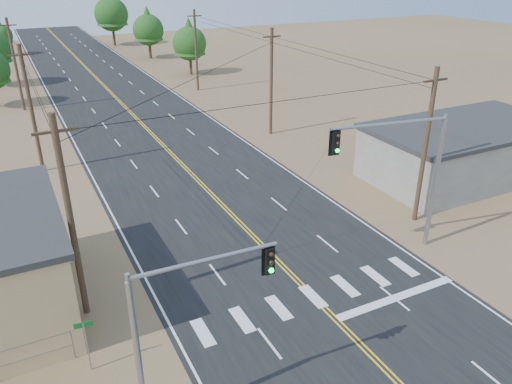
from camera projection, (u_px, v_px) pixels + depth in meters
road at (175, 157)px, 43.18m from camera, size 15.00×200.00×0.02m
building_right at (464, 152)px, 38.79m from camera, size 15.00×8.00×4.00m
utility_pole_left_near at (70, 219)px, 22.18m from camera, size 1.80×0.30×10.00m
utility_pole_left_mid at (31, 109)px, 38.33m from camera, size 1.80×0.30×10.00m
utility_pole_left_far at (15, 64)px, 54.48m from camera, size 1.80×0.30×10.00m
utility_pole_right_near at (425, 146)px, 30.76m from camera, size 1.80×0.30×10.00m
utility_pole_right_mid at (271, 82)px, 46.91m from camera, size 1.80×0.30×10.00m
utility_pole_right_far at (196, 50)px, 63.06m from camera, size 1.80×0.30×10.00m
signal_mast_left at (178, 319)px, 16.80m from camera, size 5.24×0.59×6.87m
signal_mast_right at (408, 163)px, 27.26m from camera, size 6.82×1.43×8.09m
street_sign at (86, 338)px, 20.21m from camera, size 0.74×0.11×2.50m
tree_left_far at (1, 33)px, 86.76m from camera, size 3.75×3.75×6.25m
tree_right_near at (189, 40)px, 71.87m from camera, size 4.86×4.86×8.09m
tree_right_mid at (148, 27)px, 83.68m from camera, size 5.11×5.11×8.52m
tree_right_far at (111, 11)px, 95.87m from camera, size 6.36×6.36×10.60m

